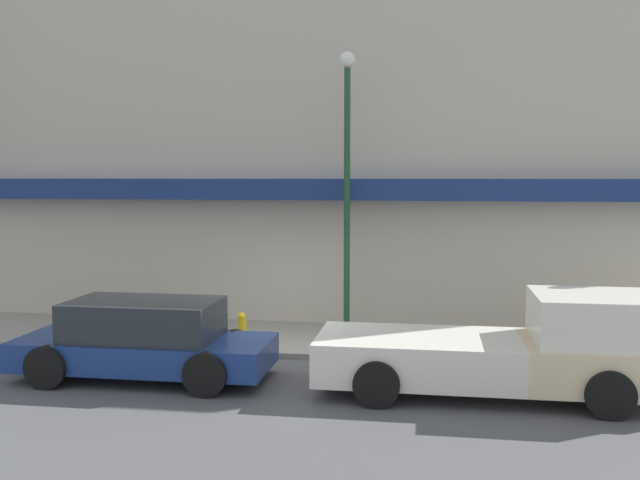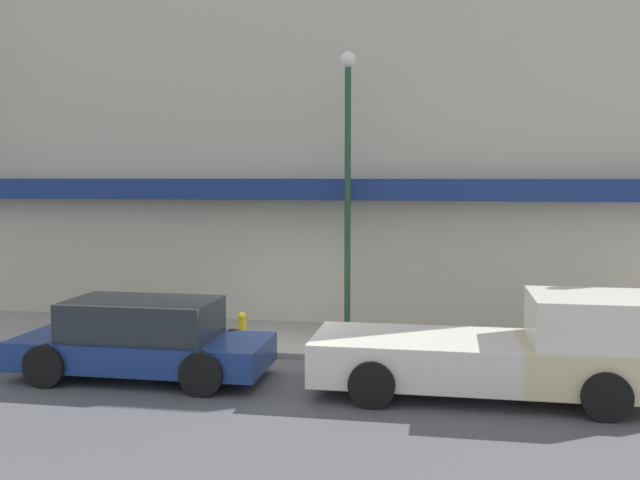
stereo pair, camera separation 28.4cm
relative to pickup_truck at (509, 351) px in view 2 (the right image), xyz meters
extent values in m
plane|color=#4C4C4F|center=(-4.49, 1.73, -0.78)|extent=(80.00, 80.00, 0.00)
cube|color=gray|center=(-4.49, 3.30, -0.72)|extent=(36.00, 3.14, 0.12)
cube|color=#BCB29E|center=(-4.49, 6.37, 3.98)|extent=(19.80, 3.00, 9.53)
cube|color=navy|center=(-4.49, 4.57, 2.60)|extent=(18.22, 0.60, 0.50)
cube|color=beige|center=(1.30, 0.00, -0.17)|extent=(2.29, 1.97, 0.72)
cube|color=silver|center=(1.30, 0.00, 0.58)|extent=(1.95, 1.81, 0.79)
cube|color=silver|center=(-1.57, 0.00, -0.17)|extent=(3.44, 1.97, 0.72)
cylinder|color=black|center=(1.36, 0.98, -0.40)|extent=(0.76, 0.22, 0.76)
cylinder|color=black|center=(1.36, -0.98, -0.40)|extent=(0.76, 0.22, 0.76)
cylinder|color=black|center=(-2.20, 0.98, -0.40)|extent=(0.76, 0.22, 0.76)
cylinder|color=black|center=(-2.20, -0.98, -0.40)|extent=(0.76, 0.22, 0.76)
cube|color=navy|center=(-6.52, 0.00, -0.29)|extent=(4.64, 1.75, 0.52)
cube|color=#23282D|center=(-6.52, 0.00, 0.32)|extent=(2.69, 1.58, 0.69)
cylinder|color=black|center=(-5.08, 0.88, -0.40)|extent=(0.76, 0.22, 0.76)
cylinder|color=black|center=(-5.08, -0.88, -0.40)|extent=(0.76, 0.22, 0.76)
cylinder|color=black|center=(-7.96, 0.88, -0.40)|extent=(0.76, 0.22, 0.76)
cylinder|color=black|center=(-7.96, -0.88, -0.40)|extent=(0.76, 0.22, 0.76)
cylinder|color=yellow|center=(-5.38, 2.57, -0.42)|extent=(0.19, 0.19, 0.49)
sphere|color=yellow|center=(-5.38, 2.57, -0.10)|extent=(0.18, 0.18, 0.18)
cylinder|color=#1E4728|center=(-3.27, 3.87, 2.33)|extent=(0.14, 0.14, 5.97)
sphere|color=silver|center=(-3.27, 3.87, 5.49)|extent=(0.36, 0.36, 0.36)
camera|label=1|loc=(-1.35, -12.11, 2.91)|focal=40.00mm
camera|label=2|loc=(-1.07, -12.07, 2.91)|focal=40.00mm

